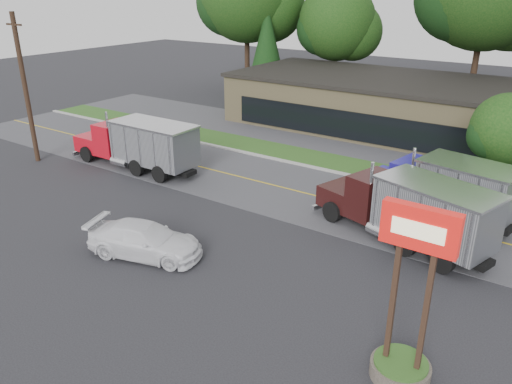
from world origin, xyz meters
TOP-DOWN VIEW (x-y plane):
  - ground at (0.00, 0.00)m, footprint 140.00×140.00m
  - road at (0.00, 9.00)m, footprint 60.00×8.00m
  - center_line at (0.00, 9.00)m, footprint 60.00×0.12m
  - curb at (0.00, 13.20)m, footprint 60.00×0.30m
  - grass_verge at (0.00, 15.00)m, footprint 60.00×3.40m
  - far_parking at (0.00, 20.00)m, footprint 60.00×7.00m
  - strip_mall at (2.00, 26.00)m, footprint 32.00×12.00m
  - utility_pole at (-18.00, 3.50)m, footprint 1.60×0.32m
  - bilo_sign at (10.50, -2.50)m, footprint 2.20×1.90m
  - tree_far_b at (-9.87, 34.10)m, footprint 8.39×7.89m
  - evergreen_left at (-16.00, 30.00)m, footprint 4.37×4.37m
  - tree_verge at (10.06, 15.05)m, footprint 4.27×4.02m
  - dump_truck_red at (-10.64, 6.50)m, footprint 10.04×2.69m
  - dump_truck_blue at (8.30, 10.02)m, footprint 8.17×3.95m
  - dump_truck_maroon at (7.68, 6.42)m, footprint 9.38×4.98m
  - rally_car at (-1.84, -1.61)m, footprint 5.76×3.65m

SIDE VIEW (x-z plane):
  - ground at x=0.00m, z-range 0.00..0.00m
  - road at x=0.00m, z-range -0.01..0.01m
  - center_line at x=0.00m, z-range 0.00..0.00m
  - curb at x=0.00m, z-range -0.06..0.06m
  - grass_verge at x=0.00m, z-range -0.01..0.01m
  - far_parking at x=0.00m, z-range -0.01..0.01m
  - rally_car at x=-1.84m, z-range 0.00..1.55m
  - dump_truck_blue at x=8.30m, z-range 0.12..3.48m
  - dump_truck_maroon at x=7.68m, z-range 0.13..3.49m
  - dump_truck_red at x=-10.64m, z-range 0.13..3.49m
  - strip_mall at x=2.00m, z-range 0.00..4.00m
  - bilo_sign at x=10.50m, z-range -0.95..5.00m
  - tree_verge at x=10.06m, z-range 0.83..6.92m
  - utility_pole at x=-18.00m, z-range 0.09..10.09m
  - evergreen_left at x=-16.00m, z-range 0.49..10.43m
  - tree_far_b at x=-9.87m, z-range 1.65..13.61m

